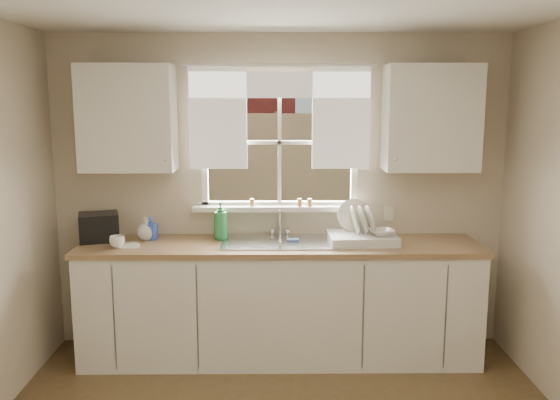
{
  "coord_description": "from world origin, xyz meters",
  "views": [
    {
      "loc": [
        -0.04,
        -2.7,
        2.0
      ],
      "look_at": [
        0.0,
        1.65,
        1.25
      ],
      "focal_mm": 38.0,
      "sensor_mm": 36.0,
      "label": 1
    }
  ],
  "objects_px": {
    "soap_bottle_a": "(221,220)",
    "cup": "(117,242)",
    "black_appliance": "(99,227)",
    "dish_rack": "(362,235)"
  },
  "relations": [
    {
      "from": "dish_rack",
      "to": "soap_bottle_a",
      "type": "height_order",
      "value": "dish_rack"
    },
    {
      "from": "soap_bottle_a",
      "to": "cup",
      "type": "xyz_separation_m",
      "value": [
        -0.74,
        -0.24,
        -0.11
      ]
    },
    {
      "from": "dish_rack",
      "to": "cup",
      "type": "distance_m",
      "value": 1.84
    },
    {
      "from": "dish_rack",
      "to": "black_appliance",
      "type": "xyz_separation_m",
      "value": [
        -2.02,
        0.08,
        0.05
      ]
    },
    {
      "from": "dish_rack",
      "to": "black_appliance",
      "type": "distance_m",
      "value": 2.03
    },
    {
      "from": "black_appliance",
      "to": "dish_rack",
      "type": "bearing_deg",
      "value": -19.45
    },
    {
      "from": "soap_bottle_a",
      "to": "black_appliance",
      "type": "relative_size",
      "value": 1.04
    },
    {
      "from": "soap_bottle_a",
      "to": "cup",
      "type": "relative_size",
      "value": 2.71
    },
    {
      "from": "soap_bottle_a",
      "to": "black_appliance",
      "type": "xyz_separation_m",
      "value": [
        -0.94,
        -0.02,
        -0.04
      ]
    },
    {
      "from": "soap_bottle_a",
      "to": "black_appliance",
      "type": "distance_m",
      "value": 0.94
    }
  ]
}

